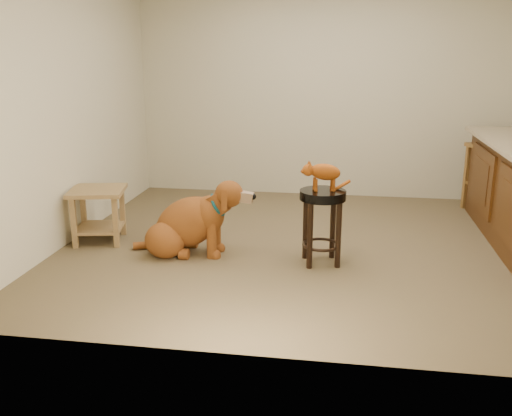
% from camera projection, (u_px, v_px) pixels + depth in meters
% --- Properties ---
extents(floor, '(4.50, 4.00, 0.01)m').
position_uv_depth(floor, '(311.00, 247.00, 5.25)').
color(floor, brown).
rests_on(floor, ground).
extents(room_shell, '(4.54, 4.04, 2.62)m').
position_uv_depth(room_shell, '(316.00, 59.00, 4.80)').
color(room_shell, beige).
rests_on(room_shell, ground).
extents(padded_stool, '(0.39, 0.39, 0.63)m').
position_uv_depth(padded_stool, '(322.00, 212.00, 4.74)').
color(padded_stool, black).
rests_on(padded_stool, ground).
extents(wood_stool, '(0.53, 0.53, 0.75)m').
position_uv_depth(wood_stool, '(488.00, 177.00, 6.30)').
color(wood_stool, brown).
rests_on(wood_stool, ground).
extents(side_table, '(0.58, 0.58, 0.51)m').
position_uv_depth(side_table, '(98.00, 207.00, 5.32)').
color(side_table, olive).
rests_on(side_table, ground).
extents(golden_retriever, '(1.14, 0.56, 0.72)m').
position_uv_depth(golden_retriever, '(189.00, 224.00, 5.02)').
color(golden_retriever, brown).
rests_on(golden_retriever, ground).
extents(tabby_kitten, '(0.41, 0.23, 0.27)m').
position_uv_depth(tabby_kitten, '(322.00, 173.00, 4.65)').
color(tabby_kitten, '#8E400E').
rests_on(tabby_kitten, padded_stool).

